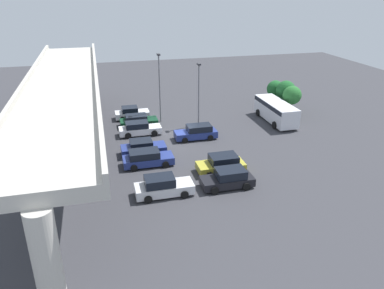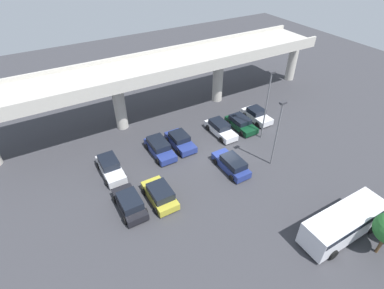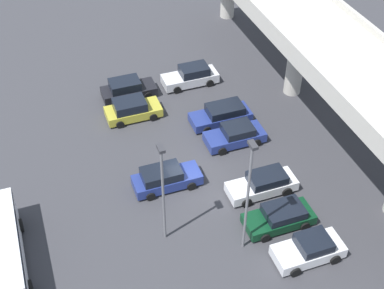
% 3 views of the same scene
% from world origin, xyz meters
% --- Properties ---
extents(ground_plane, '(95.80, 95.80, 0.00)m').
position_xyz_m(ground_plane, '(0.00, 0.00, 0.00)').
color(ground_plane, '#38383D').
extents(highway_overpass, '(44.78, 6.82, 7.86)m').
position_xyz_m(highway_overpass, '(0.00, 12.01, 6.32)').
color(highway_overpass, '#BCB7AD').
rests_on(highway_overpass, ground_plane).
extents(parked_car_0, '(2.11, 4.81, 1.71)m').
position_xyz_m(parked_car_0, '(-11.26, 4.30, 0.79)').
color(parked_car_0, silver).
rests_on(parked_car_0, ground_plane).
extents(parked_car_1, '(2.26, 4.41, 1.62)m').
position_xyz_m(parked_car_1, '(-8.43, -1.73, 0.77)').
color(parked_car_1, gold).
rests_on(parked_car_1, ground_plane).
extents(parked_car_2, '(2.20, 4.82, 1.54)m').
position_xyz_m(parked_car_2, '(-5.41, 4.79, 0.74)').
color(parked_car_2, navy).
rests_on(parked_car_2, ground_plane).
extents(parked_car_3, '(2.09, 4.73, 1.60)m').
position_xyz_m(parked_car_3, '(-0.09, -1.59, 0.76)').
color(parked_car_3, navy).
rests_on(parked_car_3, ground_plane).
extents(parked_car_4, '(2.05, 4.82, 1.57)m').
position_xyz_m(parked_car_4, '(2.69, 4.53, 0.75)').
color(parked_car_4, silver).
rests_on(parked_car_4, ground_plane).
extents(parked_car_5, '(2.23, 4.54, 1.42)m').
position_xyz_m(parked_car_5, '(5.68, 4.31, 0.68)').
color(parked_car_5, '#0C381E').
rests_on(parked_car_5, ground_plane).
extents(parked_car_6, '(2.17, 4.32, 1.58)m').
position_xyz_m(parked_car_6, '(8.64, 4.79, 0.73)').
color(parked_car_6, silver).
rests_on(parked_car_6, ground_plane).
extents(parked_car_7, '(2.18, 4.52, 1.63)m').
position_xyz_m(parked_car_7, '(-11.27, -1.37, 0.77)').
color(parked_car_7, black).
rests_on(parked_car_7, ground_plane).
extents(parked_car_8, '(2.21, 4.54, 1.52)m').
position_xyz_m(parked_car_8, '(-2.76, 4.82, 0.71)').
color(parked_car_8, navy).
rests_on(parked_car_8, ground_plane).
extents(shuttle_bus, '(7.87, 2.80, 2.52)m').
position_xyz_m(shuttle_bus, '(3.03, -12.76, 1.51)').
color(shuttle_bus, silver).
rests_on(shuttle_bus, ground_plane).
extents(lamp_post_near_aisle, '(0.70, 0.35, 8.51)m').
position_xyz_m(lamp_post_near_aisle, '(6.56, 1.35, 4.95)').
color(lamp_post_near_aisle, slate).
rests_on(lamp_post_near_aisle, ground_plane).
extents(lamp_post_mid_lot, '(0.70, 0.35, 7.61)m').
position_xyz_m(lamp_post_mid_lot, '(4.21, -2.98, 4.48)').
color(lamp_post_mid_lot, slate).
rests_on(lamp_post_mid_lot, ground_plane).
extents(tree_front_left, '(2.40, 2.40, 4.13)m').
position_xyz_m(tree_front_left, '(4.11, -15.42, 2.92)').
color(tree_front_left, brown).
rests_on(tree_front_left, ground_plane).
extents(tree_front_right, '(2.63, 2.63, 4.21)m').
position_xyz_m(tree_front_right, '(6.61, -15.84, 2.88)').
color(tree_front_right, brown).
rests_on(tree_front_right, ground_plane).
extents(tree_front_far_right, '(2.39, 2.39, 3.64)m').
position_xyz_m(tree_front_far_right, '(9.22, -15.61, 2.43)').
color(tree_front_far_right, brown).
rests_on(tree_front_far_right, ground_plane).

